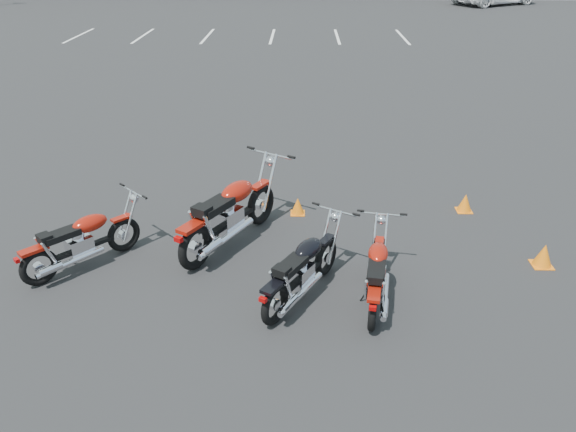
{
  "coord_description": "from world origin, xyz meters",
  "views": [
    {
      "loc": [
        0.38,
        -6.78,
        4.45
      ],
      "look_at": [
        0.2,
        0.6,
        0.65
      ],
      "focal_mm": 35.0,
      "sensor_mm": 36.0,
      "label": 1
    }
  ],
  "objects_px": {
    "motorcycle_second_black": "(302,270)",
    "motorcycle_third_red": "(230,213)",
    "motorcycle_rear_red": "(377,274)",
    "motorcycle_front_red": "(82,241)"
  },
  "relations": [
    {
      "from": "motorcycle_front_red",
      "to": "motorcycle_second_black",
      "type": "height_order",
      "value": "motorcycle_second_black"
    },
    {
      "from": "motorcycle_front_red",
      "to": "motorcycle_second_black",
      "type": "bearing_deg",
      "value": -12.11
    },
    {
      "from": "motorcycle_second_black",
      "to": "motorcycle_third_red",
      "type": "xyz_separation_m",
      "value": [
        -1.12,
        1.4,
        0.11
      ]
    },
    {
      "from": "motorcycle_third_red",
      "to": "motorcycle_second_black",
      "type": "bearing_deg",
      "value": -51.38
    },
    {
      "from": "motorcycle_second_black",
      "to": "motorcycle_third_red",
      "type": "height_order",
      "value": "motorcycle_third_red"
    },
    {
      "from": "motorcycle_second_black",
      "to": "motorcycle_front_red",
      "type": "bearing_deg",
      "value": 167.89
    },
    {
      "from": "motorcycle_second_black",
      "to": "motorcycle_rear_red",
      "type": "height_order",
      "value": "motorcycle_second_black"
    },
    {
      "from": "motorcycle_front_red",
      "to": "motorcycle_rear_red",
      "type": "relative_size",
      "value": 0.91
    },
    {
      "from": "motorcycle_second_black",
      "to": "motorcycle_rear_red",
      "type": "distance_m",
      "value": 0.98
    },
    {
      "from": "motorcycle_second_black",
      "to": "motorcycle_rear_red",
      "type": "relative_size",
      "value": 1.01
    }
  ]
}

